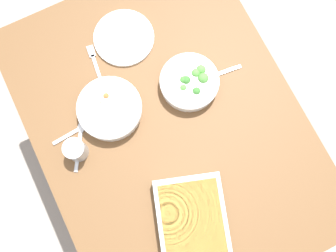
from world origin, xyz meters
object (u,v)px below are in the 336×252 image
drink_cup (76,150)px  spoon_by_stew (82,127)px  broccoli_bowl (190,82)px  spoon_spare (80,139)px  fork_on_table (96,64)px  side_plate (124,38)px  baking_dish (192,223)px  stew_bowl (110,109)px  spoon_by_broccoli (211,76)px

drink_cup → spoon_by_stew: bearing=-32.4°
broccoli_bowl → spoon_spare: size_ratio=1.30×
broccoli_bowl → spoon_spare: broccoli_bowl is taller
spoon_by_stew → fork_on_table: bearing=-35.4°
side_plate → spoon_spare: bearing=132.9°
side_plate → drink_cup: bearing=134.5°
baking_dish → side_plate: bearing=-6.1°
stew_bowl → spoon_spare: stew_bowl is taller
fork_on_table → stew_bowl: bearing=173.1°
drink_cup → spoon_by_broccoli: drink_cup is taller
stew_bowl → spoon_by_broccoli: size_ratio=1.27×
drink_cup → fork_on_table: drink_cup is taller
stew_bowl → broccoli_bowl: (-0.03, -0.29, -0.00)m
spoon_by_stew → spoon_by_broccoli: bearing=-93.9°
drink_cup → spoon_by_broccoli: (0.04, -0.53, -0.03)m
spoon_by_stew → fork_on_table: size_ratio=0.99×
stew_bowl → spoon_spare: bearing=107.9°
spoon_by_broccoli → fork_on_table: size_ratio=0.99×
broccoli_bowl → spoon_spare: bearing=91.4°
stew_bowl → side_plate: stew_bowl is taller
spoon_spare → fork_on_table: bearing=-35.2°
fork_on_table → spoon_spare: bearing=144.8°
drink_cup → spoon_by_stew: size_ratio=0.48×
baking_dish → fork_on_table: baking_dish is taller
side_plate → spoon_by_stew: bearing=131.4°
side_plate → spoon_spare: (-0.27, 0.29, -0.00)m
stew_bowl → spoon_by_broccoli: stew_bowl is taller
spoon_by_stew → spoon_spare: size_ratio=1.10×
baking_dish → spoon_by_broccoli: baking_dish is taller
stew_bowl → spoon_by_stew: stew_bowl is taller
stew_bowl → fork_on_table: bearing=-6.9°
broccoli_bowl → baking_dish: broccoli_bowl is taller
baking_dish → side_plate: baking_dish is taller
spoon_spare → stew_bowl: bearing=-72.1°
stew_bowl → broccoli_bowl: 0.29m
spoon_by_broccoli → fork_on_table: 0.42m
side_plate → fork_on_table: bearing=109.2°
spoon_by_stew → baking_dish: bearing=-156.8°
side_plate → spoon_by_stew: side_plate is taller
broccoli_bowl → fork_on_table: bearing=51.1°
stew_bowl → fork_on_table: size_ratio=1.26×
fork_on_table → broccoli_bowl: bearing=-128.9°
spoon_by_stew → drink_cup: bearing=147.6°
stew_bowl → side_plate: (0.23, -0.16, -0.03)m
broccoli_bowl → spoon_by_stew: size_ratio=1.18×
drink_cup → stew_bowl: bearing=-62.9°
broccoli_bowl → spoon_by_broccoli: broccoli_bowl is taller
broccoli_bowl → side_plate: 0.30m
broccoli_bowl → fork_on_table: (0.22, 0.27, -0.03)m
stew_bowl → side_plate: bearing=-34.3°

